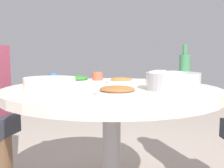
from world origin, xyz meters
The scene contains 9 objects.
round_dining_table centered at (0.00, 0.00, 0.69)m, with size 1.16×1.16×0.77m.
rice_bowl centered at (-0.01, 0.33, 0.82)m, with size 0.27×0.27×0.10m.
soup_bowl centered at (0.26, -0.22, 0.81)m, with size 0.25×0.25×0.07m.
dish_greens centered at (-0.12, -0.28, 0.79)m, with size 0.20×0.20×0.05m.
dish_tofu_braise centered at (-0.21, -0.02, 0.79)m, with size 0.19×0.19×0.04m.
dish_stirfry centered at (0.26, 0.13, 0.79)m, with size 0.20×0.20×0.04m.
green_bottle centered at (-0.33, 0.35, 0.87)m, with size 0.07×0.07×0.24m.
tea_cup_near centered at (-0.34, -0.25, 0.80)m, with size 0.07×0.07×0.06m, color #C4533C.
tea_cup_far centered at (-0.17, -0.50, 0.80)m, with size 0.06×0.06×0.06m, color #345F95.
Camera 1 is at (1.25, 0.50, 0.94)m, focal length 39.82 mm.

